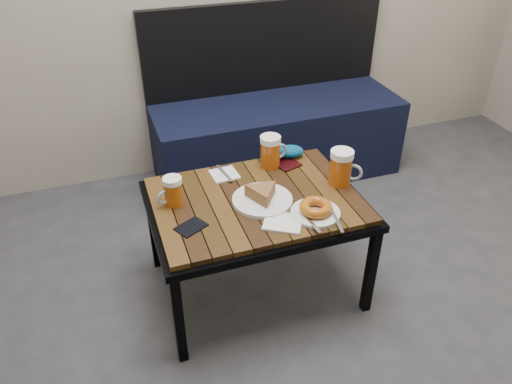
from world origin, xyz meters
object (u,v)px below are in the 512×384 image
object	(u,v)px
bench	(276,130)
passport_navy	(191,227)
cafe_table	(256,207)
plate_pie	(262,196)
beer_mug_left	(173,191)
passport_burgundy	(284,162)
plate_bagel	(316,210)
beer_mug_right	(342,167)
knit_pouch	(290,152)
beer_mug_centre	(271,151)

from	to	relation	value
bench	passport_navy	xyz separation A→B (m)	(-0.72, -1.00, 0.20)
cafe_table	plate_pie	distance (m)	0.08
beer_mug_left	passport_navy	distance (m)	0.18
passport_burgundy	plate_bagel	bearing A→B (deg)	-113.44
beer_mug_right	plate_pie	bearing A→B (deg)	-139.84
plate_bagel	knit_pouch	xyz separation A→B (m)	(0.07, 0.44, 0.01)
bench	beer_mug_centre	world-z (taller)	bench
beer_mug_left	plate_bagel	world-z (taller)	beer_mug_left
beer_mug_left	beer_mug_centre	bearing A→B (deg)	179.12
cafe_table	passport_navy	xyz separation A→B (m)	(-0.28, -0.10, 0.05)
plate_bagel	passport_navy	bearing A→B (deg)	170.97
cafe_table	beer_mug_left	distance (m)	0.34
beer_mug_left	beer_mug_right	xyz separation A→B (m)	(0.68, -0.07, 0.02)
beer_mug_left	beer_mug_right	bearing A→B (deg)	154.35
bench	cafe_table	size ratio (longest dim) A/B	1.67
plate_bagel	passport_burgundy	distance (m)	0.40
passport_burgundy	knit_pouch	bearing A→B (deg)	24.91
beer_mug_right	passport_navy	bearing A→B (deg)	-135.32
passport_navy	plate_bagel	bearing A→B (deg)	52.94
beer_mug_right	plate_pie	size ratio (longest dim) A/B	0.64
beer_mug_right	passport_burgundy	bearing A→B (deg)	161.00
beer_mug_centre	knit_pouch	distance (m)	0.12
beer_mug_right	plate_bagel	world-z (taller)	beer_mug_right
beer_mug_centre	knit_pouch	world-z (taller)	beer_mug_centre
bench	plate_pie	distance (m)	1.05
passport_burgundy	beer_mug_centre	bearing A→B (deg)	162.38
beer_mug_left	knit_pouch	xyz separation A→B (m)	(0.56, 0.20, -0.03)
cafe_table	passport_navy	world-z (taller)	passport_navy
plate_pie	passport_navy	bearing A→B (deg)	-166.78
beer_mug_left	plate_pie	size ratio (longest dim) A/B	0.50
plate_pie	plate_bagel	world-z (taller)	plate_pie
plate_bagel	passport_burgundy	bearing A→B (deg)	85.65
bench	knit_pouch	bearing A→B (deg)	-105.88
beer_mug_left	beer_mug_right	size ratio (longest dim) A/B	0.78
beer_mug_left	passport_navy	world-z (taller)	beer_mug_left
beer_mug_left	passport_burgundy	world-z (taller)	beer_mug_left
passport_burgundy	knit_pouch	size ratio (longest dim) A/B	1.09
passport_navy	passport_burgundy	world-z (taller)	passport_burgundy
passport_navy	knit_pouch	size ratio (longest dim) A/B	0.86
bench	beer_mug_right	xyz separation A→B (m)	(-0.07, -0.91, 0.27)
beer_mug_right	passport_burgundy	xyz separation A→B (m)	(-0.16, 0.23, -0.07)
passport_navy	passport_burgundy	bearing A→B (deg)	95.14
plate_bagel	plate_pie	bearing A→B (deg)	138.30
beer_mug_centre	plate_bagel	distance (m)	0.40
beer_mug_right	beer_mug_left	bearing A→B (deg)	-149.71
beer_mug_left	knit_pouch	bearing A→B (deg)	179.83
cafe_table	passport_burgundy	bearing A→B (deg)	46.62
beer_mug_centre	beer_mug_right	distance (m)	0.32
plate_pie	knit_pouch	bearing A→B (deg)	51.26
bench	passport_navy	world-z (taller)	bench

